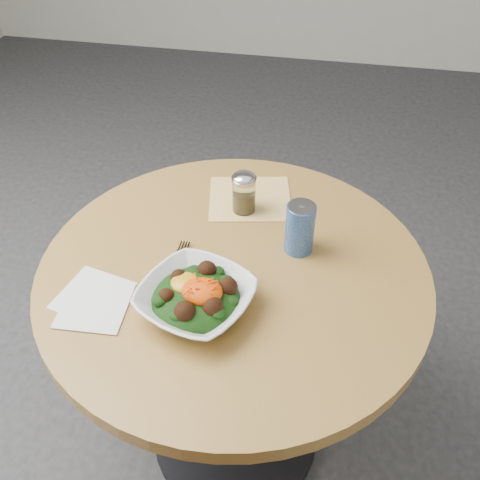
{
  "coord_description": "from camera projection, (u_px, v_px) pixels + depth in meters",
  "views": [
    {
      "loc": [
        0.18,
        -0.86,
        1.61
      ],
      "look_at": [
        0.01,
        0.02,
        0.81
      ],
      "focal_mm": 40.0,
      "sensor_mm": 36.0,
      "label": 1
    }
  ],
  "objects": [
    {
      "name": "ground",
      "position": [
        235.0,
        432.0,
        1.72
      ],
      "size": [
        6.0,
        6.0,
        0.0
      ],
      "primitive_type": "plane",
      "color": "#2A2A2C",
      "rests_on": "ground"
    },
    {
      "name": "table",
      "position": [
        234.0,
        322.0,
        1.36
      ],
      "size": [
        0.9,
        0.9,
        0.75
      ],
      "color": "black",
      "rests_on": "ground"
    },
    {
      "name": "cloth_napkin",
      "position": [
        250.0,
        198.0,
        1.42
      ],
      "size": [
        0.25,
        0.23,
        0.0
      ],
      "primitive_type": "cube",
      "rotation": [
        0.0,
        0.0,
        0.2
      ],
      "color": "orange",
      "rests_on": "table"
    },
    {
      "name": "paper_napkins",
      "position": [
        94.0,
        301.0,
        1.15
      ],
      "size": [
        0.17,
        0.19,
        0.0
      ],
      "color": "white",
      "rests_on": "table"
    },
    {
      "name": "salad_bowl",
      "position": [
        196.0,
        298.0,
        1.11
      ],
      "size": [
        0.29,
        0.29,
        0.09
      ],
      "color": "silver",
      "rests_on": "table"
    },
    {
      "name": "fork",
      "position": [
        175.0,
        267.0,
        1.22
      ],
      "size": [
        0.03,
        0.19,
        0.0
      ],
      "color": "black",
      "rests_on": "table"
    },
    {
      "name": "spice_shaker",
      "position": [
        244.0,
        193.0,
        1.35
      ],
      "size": [
        0.06,
        0.06,
        0.11
      ],
      "color": "silver",
      "rests_on": "table"
    },
    {
      "name": "beverage_can",
      "position": [
        300.0,
        228.0,
        1.23
      ],
      "size": [
        0.07,
        0.07,
        0.13
      ],
      "color": "navy",
      "rests_on": "table"
    }
  ]
}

